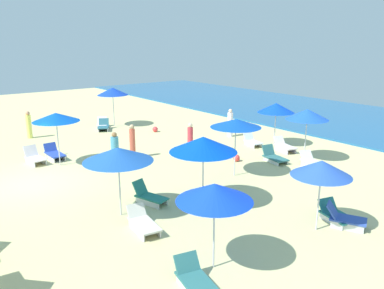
% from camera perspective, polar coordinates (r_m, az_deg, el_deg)
% --- Properties ---
extents(ground_plane, '(60.00, 60.00, 0.00)m').
position_cam_1_polar(ground_plane, '(17.86, -22.58, -5.39)').
color(ground_plane, beige).
extents(ocean, '(60.00, 13.53, 0.12)m').
position_cam_1_polar(ocean, '(32.32, 21.03, 3.64)').
color(ocean, '#215E96').
rests_on(ocean, ground_plane).
extents(umbrella_0, '(1.86, 1.86, 2.30)m').
position_cam_1_polar(umbrella_0, '(12.68, 18.20, -3.28)').
color(umbrella_0, silver).
rests_on(umbrella_0, ground_plane).
extents(lounge_chair_0_0, '(1.40, 0.95, 0.63)m').
position_cam_1_polar(lounge_chair_0_0, '(14.11, 20.07, -9.50)').
color(lounge_chair_0_0, silver).
rests_on(lounge_chair_0_0, ground_plane).
extents(lounge_chair_0_1, '(1.38, 1.11, 0.73)m').
position_cam_1_polar(lounge_chair_0_1, '(13.82, 21.20, -9.92)').
color(lounge_chair_0_1, silver).
rests_on(lounge_chair_0_1, ground_plane).
extents(umbrella_1, '(1.99, 1.99, 2.36)m').
position_cam_1_polar(umbrella_1, '(10.04, 3.27, -6.92)').
color(umbrella_1, silver).
rests_on(umbrella_1, ground_plane).
extents(lounge_chair_1_0, '(1.42, 0.90, 0.66)m').
position_cam_1_polar(lounge_chair_1_0, '(10.10, 0.38, -18.85)').
color(lounge_chair_1_0, silver).
rests_on(lounge_chair_1_0, ground_plane).
extents(umbrella_2, '(2.04, 2.04, 2.43)m').
position_cam_1_polar(umbrella_2, '(22.49, 12.05, 5.20)').
color(umbrella_2, silver).
rests_on(umbrella_2, ground_plane).
extents(lounge_chair_2_0, '(1.37, 0.86, 0.74)m').
position_cam_1_polar(lounge_chair_2_0, '(22.65, 8.67, 0.48)').
color(lounge_chair_2_0, silver).
rests_on(lounge_chair_2_0, ground_plane).
extents(lounge_chair_2_1, '(1.54, 0.96, 0.70)m').
position_cam_1_polar(lounge_chair_2_1, '(21.85, 13.20, -0.24)').
color(lounge_chair_2_1, silver).
rests_on(lounge_chair_2_1, ground_plane).
extents(umbrella_3, '(2.16, 2.16, 2.56)m').
position_cam_1_polar(umbrella_3, '(19.45, -19.06, 3.75)').
color(umbrella_3, silver).
rests_on(umbrella_3, ground_plane).
extents(lounge_chair_3_0, '(1.45, 0.68, 0.72)m').
position_cam_1_polar(lounge_chair_3_0, '(21.06, -19.26, -1.27)').
color(lounge_chair_3_0, silver).
rests_on(lounge_chair_3_0, ground_plane).
extents(lounge_chair_3_1, '(1.33, 0.79, 0.82)m').
position_cam_1_polar(lounge_chair_3_1, '(20.63, -21.77, -1.77)').
color(lounge_chair_3_1, silver).
rests_on(lounge_chair_3_1, ground_plane).
extents(umbrella_5, '(2.41, 2.41, 2.58)m').
position_cam_1_polar(umbrella_5, '(13.81, 1.63, 0.03)').
color(umbrella_5, silver).
rests_on(umbrella_5, ground_plane).
extents(umbrella_6, '(2.35, 2.35, 2.41)m').
position_cam_1_polar(umbrella_6, '(13.27, -10.64, -1.42)').
color(umbrella_6, silver).
rests_on(umbrella_6, ground_plane).
extents(lounge_chair_6_0, '(1.57, 0.82, 0.67)m').
position_cam_1_polar(lounge_chair_6_0, '(12.78, -7.10, -11.17)').
color(lounge_chair_6_0, silver).
rests_on(lounge_chair_6_0, ground_plane).
extents(lounge_chair_6_1, '(1.45, 0.92, 0.78)m').
position_cam_1_polar(lounge_chair_6_1, '(14.73, -6.20, -7.43)').
color(lounge_chair_6_1, silver).
rests_on(lounge_chair_6_1, ground_plane).
extents(umbrella_7, '(2.07, 2.07, 2.59)m').
position_cam_1_polar(umbrella_7, '(19.98, 16.32, 4.19)').
color(umbrella_7, silver).
rests_on(umbrella_7, ground_plane).
extents(lounge_chair_7_0, '(1.50, 0.91, 0.73)m').
position_cam_1_polar(lounge_chair_7_0, '(19.89, 11.76, -1.75)').
color(lounge_chair_7_0, silver).
rests_on(lounge_chair_7_0, ground_plane).
extents(lounge_chair_7_1, '(1.59, 1.07, 0.69)m').
position_cam_1_polar(lounge_chair_7_1, '(19.36, 16.99, -2.47)').
color(lounge_chair_7_1, silver).
rests_on(lounge_chair_7_1, ground_plane).
extents(umbrella_8, '(2.10, 2.10, 2.67)m').
position_cam_1_polar(umbrella_8, '(27.60, -11.40, 7.53)').
color(umbrella_8, silver).
rests_on(umbrella_8, ground_plane).
extents(lounge_chair_8_0, '(1.46, 1.21, 0.70)m').
position_cam_1_polar(lounge_chair_8_0, '(26.86, -12.66, 2.58)').
color(lounge_chair_8_0, silver).
rests_on(lounge_chair_8_0, ground_plane).
extents(lounge_chair_8_1, '(1.42, 1.16, 0.68)m').
position_cam_1_polar(lounge_chair_8_1, '(27.60, -12.88, 2.91)').
color(lounge_chair_8_1, silver).
rests_on(lounge_chair_8_1, ground_plane).
extents(umbrella_9, '(2.21, 2.21, 2.56)m').
position_cam_1_polar(umbrella_9, '(17.05, 6.34, 3.08)').
color(umbrella_9, silver).
rests_on(umbrella_9, ground_plane).
extents(beachgoer_0, '(0.35, 0.35, 1.67)m').
position_cam_1_polar(beachgoer_0, '(25.97, -22.51, 2.60)').
color(beachgoer_0, '#F9F66D').
rests_on(beachgoer_0, ground_plane).
extents(beachgoer_1, '(0.41, 0.41, 1.74)m').
position_cam_1_polar(beachgoer_1, '(20.13, -8.61, 0.38)').
color(beachgoer_1, '#DA5E47').
rests_on(beachgoer_1, ground_plane).
extents(beachgoer_2, '(0.35, 0.35, 1.69)m').
position_cam_1_polar(beachgoer_2, '(20.49, -0.26, 0.74)').
color(beachgoer_2, '#D33A47').
rests_on(beachgoer_2, ground_plane).
extents(beachgoer_3, '(0.41, 0.41, 1.56)m').
position_cam_1_polar(beachgoer_3, '(19.44, -11.08, -0.64)').
color(beachgoer_3, '#4697B8').
rests_on(beachgoer_3, ground_plane).
extents(beachgoer_4, '(0.47, 0.47, 1.73)m').
position_cam_1_polar(beachgoer_4, '(24.49, 5.53, 3.02)').
color(beachgoer_4, white).
rests_on(beachgoer_4, ground_plane).
extents(beach_ball_0, '(0.35, 0.35, 0.35)m').
position_cam_1_polar(beach_ball_0, '(25.84, -5.34, 2.21)').
color(beach_ball_0, '#ED3E41').
rests_on(beach_ball_0, ground_plane).
extents(beach_ball_1, '(0.34, 0.34, 0.34)m').
position_cam_1_polar(beach_ball_1, '(19.66, 6.46, -1.95)').
color(beach_ball_1, '#EA423D').
rests_on(beach_ball_1, ground_plane).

